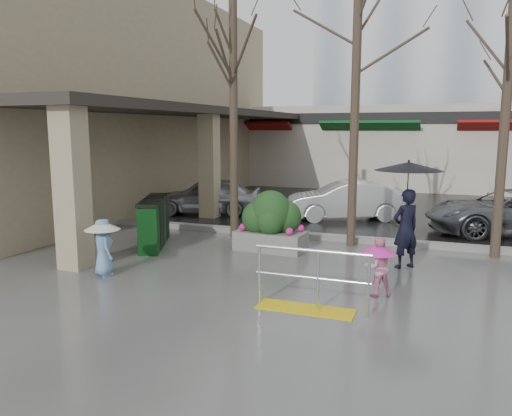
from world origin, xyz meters
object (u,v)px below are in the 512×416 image
Objects in this scene: woman at (407,200)px; car_c at (511,212)px; child_pink at (378,262)px; planter at (271,222)px; tree_midwest at (357,30)px; news_boxes at (154,222)px; handrail at (309,288)px; car_b at (345,200)px; tree_west at (233,44)px; car_a at (208,196)px; child_blue at (103,241)px; tree_mideast at (511,37)px.

woman reaches higher than car_c.
child_pink is 3.78m from planter.
tree_midwest is 6.78m from news_boxes.
tree_midwest reaches higher than car_c.
child_pink is 0.23× the size of car_c.
car_b is (-0.98, 8.34, 0.25)m from handrail.
planter is 0.38× the size of car_c.
woman is 5.71m from car_b.
tree_west is 3.11× the size of news_boxes.
woman reaches higher than news_boxes.
car_c is (9.41, -0.14, 0.00)m from car_a.
car_c is (5.65, 4.05, -0.07)m from planter.
child_pink is 0.61× the size of planter.
child_blue is at bearing -17.11° from woman.
tree_mideast is (3.30, -0.00, -0.37)m from tree_midwest.
planter is (2.47, 3.17, -0.00)m from child_blue.
car_b is at bearing 139.34° from tree_mideast.
tree_west is (-3.36, 4.80, 4.71)m from handrail.
tree_mideast reaches higher than child_blue.
tree_west reaches higher than child_pink.
tree_mideast is 6.89m from car_b.
news_boxes is (-0.42, 2.57, -0.09)m from child_blue.
car_a is at bearing -76.85° from woman.
news_boxes is at bearing -168.11° from planter.
tree_west is 5.85m from car_a.
planter is at bearing -146.00° from tree_midwest.
woman is at bearing -8.59° from planter.
car_b is at bearing 96.73° from handrail.
car_b is 0.84× the size of car_c.
car_c is (8.12, 7.22, -0.07)m from child_blue.
car_a is at bearing 131.83° from planter.
tree_west is 6.17m from car_b.
tree_west is 1.50× the size of car_c.
car_a reaches higher than child_blue.
tree_mideast is 3.77× the size of planter.
tree_mideast is 6.63m from planter.
child_pink is at bearing 50.34° from handrail.
woman is 3.27m from planter.
car_b is (2.38, 3.54, -4.45)m from tree_west.
tree_west is 5.02m from news_boxes.
handrail is at bearing -88.09° from tree_midwest.
planter reaches higher than child_pink.
tree_west is 3.20m from tree_midwest.
tree_west is 8.88m from car_c.
child_blue is 4.02m from planter.
handrail is at bearing -55.25° from news_boxes.
tree_west is at bearing -57.83° from car_b.
child_blue is 7.48m from car_a.
planter is 6.95m from car_c.
planter is at bearing -73.74° from child_pink.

